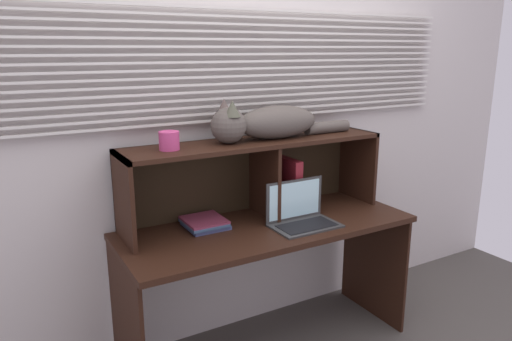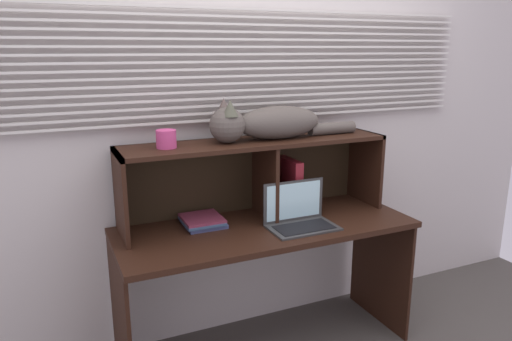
% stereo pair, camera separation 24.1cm
% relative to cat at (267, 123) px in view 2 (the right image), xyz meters
% --- Properties ---
extents(back_panel_with_blinds, '(4.40, 0.08, 2.50)m').
position_rel_cat_xyz_m(back_panel_with_blinds, '(-0.06, 0.21, 0.03)').
color(back_panel_with_blinds, beige).
rests_on(back_panel_with_blinds, ground).
extents(desk, '(1.53, 0.59, 0.72)m').
position_rel_cat_xyz_m(desk, '(-0.06, -0.13, -0.64)').
color(desk, black).
rests_on(desk, ground).
extents(hutch_shelf_unit, '(1.42, 0.32, 0.42)m').
position_rel_cat_xyz_m(hutch_shelf_unit, '(-0.06, 0.03, -0.21)').
color(hutch_shelf_unit, black).
rests_on(hutch_shelf_unit, desk).
extents(cat, '(0.84, 0.19, 0.22)m').
position_rel_cat_xyz_m(cat, '(0.00, 0.00, 0.00)').
color(cat, '#524A44').
rests_on(cat, hutch_shelf_unit).
extents(laptop, '(0.34, 0.21, 0.22)m').
position_rel_cat_xyz_m(laptop, '(0.09, -0.21, -0.46)').
color(laptop, '#363636').
rests_on(laptop, desk).
extents(binder_upright, '(0.05, 0.22, 0.30)m').
position_rel_cat_xyz_m(binder_upright, '(0.14, 0.00, -0.36)').
color(binder_upright, maroon).
rests_on(binder_upright, desk).
extents(book_stack, '(0.21, 0.22, 0.05)m').
position_rel_cat_xyz_m(book_stack, '(-0.36, 0.00, -0.49)').
color(book_stack, '#3F4878').
rests_on(book_stack, desk).
extents(small_basket, '(0.10, 0.10, 0.09)m').
position_rel_cat_xyz_m(small_basket, '(-0.53, 0.00, -0.05)').
color(small_basket, '#C8407B').
rests_on(small_basket, hutch_shelf_unit).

